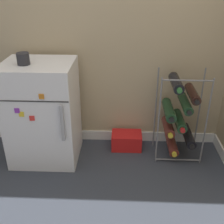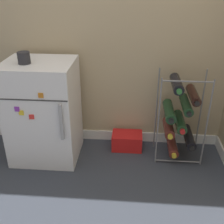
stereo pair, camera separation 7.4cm
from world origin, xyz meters
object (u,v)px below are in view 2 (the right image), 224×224
object	(u,v)px
mini_fridge	(44,111)
soda_box	(127,141)
wine_rack	(179,117)
fridge_top_cup	(24,58)

from	to	relation	value
mini_fridge	soda_box	size ratio (longest dim) A/B	3.12
wine_rack	soda_box	world-z (taller)	wine_rack
soda_box	fridge_top_cup	world-z (taller)	fridge_top_cup
wine_rack	fridge_top_cup	bearing A→B (deg)	-174.33
soda_box	fridge_top_cup	distance (m)	1.11
fridge_top_cup	soda_box	bearing A→B (deg)	14.61
soda_box	mini_fridge	bearing A→B (deg)	-167.60
soda_box	fridge_top_cup	bearing A→B (deg)	-165.39
mini_fridge	soda_box	world-z (taller)	mini_fridge
mini_fridge	wine_rack	size ratio (longest dim) A/B	1.11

